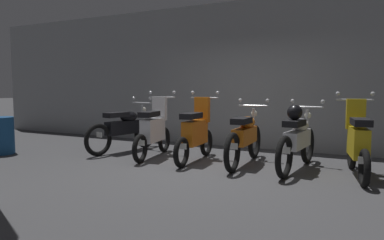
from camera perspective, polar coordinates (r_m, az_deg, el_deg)
The scene contains 9 objects.
ground_plane at distance 5.83m, azimuth 1.71°, elevation -8.21°, with size 80.00×80.00×0.00m, color #424244.
back_wall at distance 8.18m, azimuth 9.80°, elevation 7.16°, with size 16.00×0.30×3.28m, color gray.
motorbike_slot_0 at distance 7.65m, azimuth -10.82°, elevation -1.33°, with size 0.63×1.93×1.15m.
motorbike_slot_1 at distance 6.95m, azimuth -6.16°, elevation -1.63°, with size 0.58×1.67×1.29m.
motorbike_slot_2 at distance 6.52m, azimuth 0.62°, elevation -2.05°, with size 0.59×1.68×1.29m.
motorbike_slot_3 at distance 6.30m, azimuth 8.51°, elevation -2.69°, with size 0.59×1.95×1.15m.
motorbike_slot_4 at distance 6.05m, azimuth 16.59°, elevation -2.84°, with size 0.59×1.95×1.15m.
motorbike_slot_5 at distance 5.95m, azimuth 25.07°, elevation -3.25°, with size 0.58×1.67×1.29m.
trash_bin at distance 8.23m, azimuth -28.40°, elevation -2.21°, with size 0.52×0.52×0.76m, color navy.
Camera 1 is at (2.41, -5.13, 1.35)m, focal length 33.21 mm.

